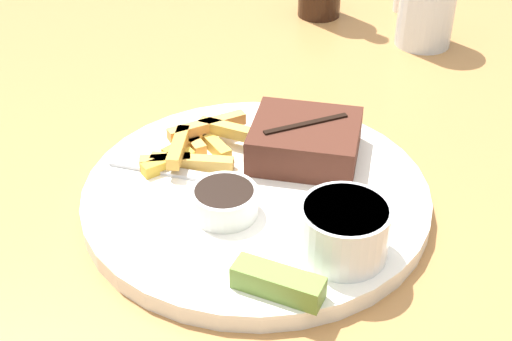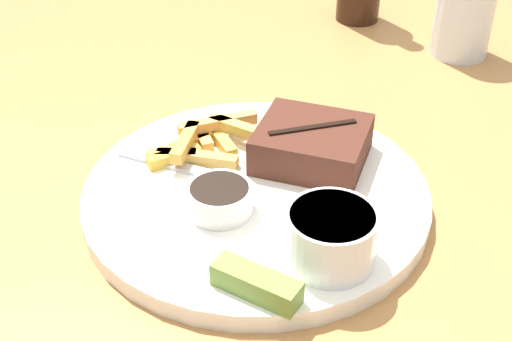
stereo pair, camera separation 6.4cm
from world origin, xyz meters
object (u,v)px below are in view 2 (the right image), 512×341
dinner_plate (256,196)px  dipping_sauce_cup (220,198)px  coleslaw_cup (331,234)px  fork_utensil (175,166)px  pickle_spear (256,284)px  steak_portion (312,144)px  drinking_glass (465,10)px

dinner_plate → dipping_sauce_cup: size_ratio=5.45×
dipping_sauce_cup → coleslaw_cup: bearing=-6.6°
fork_utensil → pickle_spear: bearing=-41.6°
pickle_spear → coleslaw_cup: bearing=61.3°
dinner_plate → pickle_spear: pickle_spear is taller
dinner_plate → dipping_sauce_cup: (-0.01, -0.04, 0.02)m
steak_portion → fork_utensil: bearing=-146.5°
dinner_plate → coleslaw_cup: bearing=-30.1°
pickle_spear → drinking_glass: drinking_glass is taller
coleslaw_cup → drinking_glass: (-0.02, 0.46, 0.02)m
coleslaw_cup → pickle_spear: (-0.03, -0.06, -0.02)m
steak_portion → coleslaw_cup: bearing=-59.4°
dinner_plate → coleslaw_cup: size_ratio=4.36×
dipping_sauce_cup → drinking_glass: (0.09, 0.45, 0.03)m
fork_utensil → drinking_glass: 0.44m
pickle_spear → fork_utensil: pickle_spear is taller
coleslaw_cup → fork_utensil: 0.19m
pickle_spear → drinking_glass: 0.52m
dipping_sauce_cup → fork_utensil: size_ratio=0.43×
fork_utensil → drinking_glass: size_ratio=1.12×
dipping_sauce_cup → fork_utensil: bearing=152.8°
dipping_sauce_cup → fork_utensil: (-0.07, 0.04, -0.01)m
pickle_spear → drinking_glass: (0.02, 0.52, 0.03)m
drinking_glass → dinner_plate: bearing=-101.2°
steak_portion → drinking_glass: drinking_glass is taller
steak_portion → fork_utensil: size_ratio=0.86×
steak_portion → coleslaw_cup: 0.14m
steak_portion → drinking_glass: bearing=80.9°
coleslaw_cup → dipping_sauce_cup: (-0.11, 0.01, -0.01)m
dinner_plate → dipping_sauce_cup: 0.05m
steak_portion → coleslaw_cup: coleslaw_cup is taller
steak_portion → dipping_sauce_cup: (-0.04, -0.11, -0.00)m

